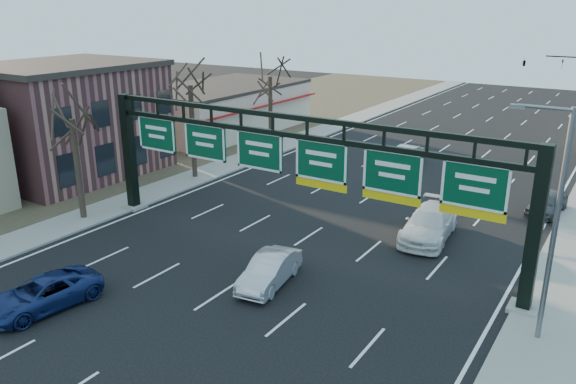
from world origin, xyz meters
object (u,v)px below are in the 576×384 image
Objects in this scene: car_white_wagon at (429,224)px; car_silver_sedan at (269,270)px; sign_gantry at (292,165)px; car_blue_suv at (43,294)px.

car_silver_sedan is at bearing -120.99° from car_white_wagon.
sign_gantry is at bearing -141.59° from car_white_wagon.
sign_gantry reaches higher than car_blue_suv.
car_white_wagon is at bearing 44.34° from sign_gantry.
sign_gantry is 5.07× the size of car_blue_suv.
car_white_wagon is (4.32, 9.24, 0.13)m from car_silver_sedan.
car_white_wagon is (11.18, 16.16, 0.16)m from car_blue_suv.
car_white_wagon is at bearing 56.46° from car_silver_sedan.
car_blue_suv is 9.75m from car_silver_sedan.
car_blue_suv is (-5.66, -10.77, -3.96)m from sign_gantry.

